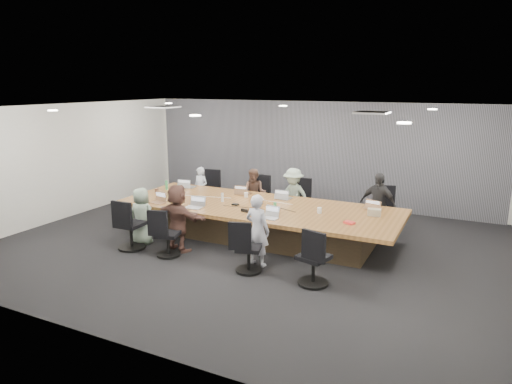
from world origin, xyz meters
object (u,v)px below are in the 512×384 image
at_px(laptop_1, 244,193).
at_px(laptop_6, 270,218).
at_px(chair_1, 261,199).
at_px(person_0, 201,189).
at_px(bottle_green_right, 275,208).
at_px(chair_0, 208,193).
at_px(person_3, 378,204).
at_px(laptop_2, 284,198).
at_px(person_5, 178,218).
at_px(mug_brown, 157,191).
at_px(snack_packet, 349,223).
at_px(chair_3, 380,213).
at_px(laptop_5, 193,208).
at_px(laptop_3, 372,208).
at_px(bottle_green_left, 167,185).
at_px(laptop_0, 188,187).
at_px(laptop_4, 158,203).
at_px(stapler, 245,210).
at_px(chair_2, 298,204).
at_px(chair_5, 168,238).
at_px(person_4, 142,216).
at_px(conference_table, 258,220).
at_px(canvas_bag, 374,212).
at_px(person_6, 257,230).
at_px(person_2, 293,196).
at_px(chair_7, 314,262).
at_px(person_1, 255,194).
at_px(bottle_clear, 222,197).
at_px(chair_6, 249,252).
at_px(chair_4, 131,228).

xyz_separation_m(laptop_1, laptop_6, (1.39, -1.60, 0.00)).
relative_size(chair_1, person_0, 0.68).
bearing_deg(laptop_6, bottle_green_right, 105.04).
relative_size(chair_0, person_3, 0.58).
xyz_separation_m(laptop_2, person_5, (-1.38, -2.15, -0.07)).
bearing_deg(mug_brown, snack_packet, -4.91).
bearing_deg(chair_3, laptop_5, 24.45).
bearing_deg(mug_brown, person_5, -40.43).
relative_size(laptop_3, bottle_green_left, 1.49).
height_order(laptop_0, laptop_4, same).
distance_m(bottle_green_left, stapler, 2.80).
relative_size(chair_2, chair_5, 1.11).
relative_size(laptop_3, person_4, 0.28).
xyz_separation_m(laptop_1, laptop_2, (1.02, 0.00, 0.00)).
bearing_deg(bottle_green_right, chair_2, 98.12).
height_order(conference_table, canvas_bag, canvas_bag).
distance_m(person_6, stapler, 1.00).
height_order(person_2, laptop_6, person_2).
relative_size(chair_7, person_5, 0.59).
height_order(chair_5, person_3, person_3).
relative_size(laptop_6, stapler, 1.75).
bearing_deg(stapler, laptop_6, -4.52).
relative_size(chair_3, person_1, 0.67).
xyz_separation_m(person_4, bottle_clear, (1.18, 1.28, 0.24)).
bearing_deg(snack_packet, chair_6, -139.16).
relative_size(chair_4, stapler, 5.07).
height_order(person_4, snack_packet, person_4).
bearing_deg(person_0, laptop_6, -30.21).
xyz_separation_m(laptop_3, person_5, (-3.36, -2.15, -0.07)).
bearing_deg(snack_packet, laptop_4, -175.08).
distance_m(chair_1, bottle_green_left, 2.38).
bearing_deg(chair_1, bottle_green_left, 44.19).
xyz_separation_m(person_5, bottle_green_left, (-1.54, 1.69, 0.17)).
distance_m(bottle_green_right, mug_brown, 3.25).
bearing_deg(laptop_6, laptop_5, -174.73).
height_order(person_3, snack_packet, person_3).
bearing_deg(chair_3, person_6, 49.98).
relative_size(chair_7, bottle_clear, 4.13).
xyz_separation_m(chair_1, person_5, (-0.36, -3.05, 0.28)).
bearing_deg(chair_3, chair_0, -12.22).
bearing_deg(chair_6, bottle_green_left, 131.67).
xyz_separation_m(person_5, canvas_bag, (3.50, 1.64, 0.13)).
bearing_deg(laptop_4, chair_2, 57.13).
height_order(chair_2, person_4, person_4).
bearing_deg(snack_packet, chair_5, -158.61).
relative_size(chair_6, person_1, 0.60).
height_order(chair_2, laptop_1, chair_2).
xyz_separation_m(chair_5, person_1, (0.36, 3.05, 0.26)).
height_order(chair_6, person_5, person_5).
bearing_deg(chair_3, chair_1, -12.22).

